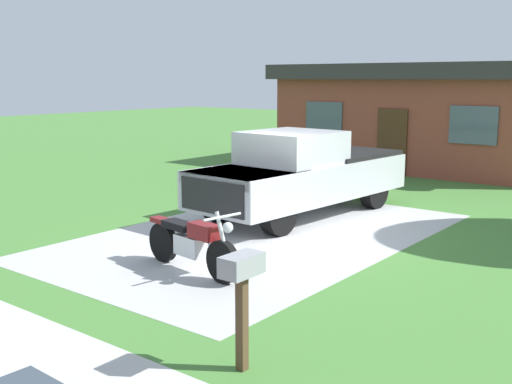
% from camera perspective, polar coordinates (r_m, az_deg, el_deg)
% --- Properties ---
extents(ground_plane, '(80.00, 80.00, 0.00)m').
position_cam_1_polar(ground_plane, '(12.19, 0.49, -4.00)').
color(ground_plane, '#437933').
extents(driveway_pad, '(5.28, 8.52, 0.01)m').
position_cam_1_polar(driveway_pad, '(12.19, 0.49, -3.99)').
color(driveway_pad, '#B0B0B0').
rests_on(driveway_pad, ground).
extents(motorcycle, '(2.20, 0.73, 1.09)m').
position_cam_1_polar(motorcycle, '(9.88, -5.91, -4.67)').
color(motorcycle, black).
rests_on(motorcycle, ground).
extents(pickup_truck, '(2.42, 5.75, 1.90)m').
position_cam_1_polar(pickup_truck, '(13.94, 4.41, 1.80)').
color(pickup_truck, black).
rests_on(pickup_truck, ground).
extents(mailbox, '(0.26, 0.48, 1.26)m').
position_cam_1_polar(mailbox, '(6.45, -1.31, -8.16)').
color(mailbox, '#4C3823').
rests_on(mailbox, ground).
extents(neighbor_house, '(9.60, 5.60, 3.50)m').
position_cam_1_polar(neighbor_house, '(22.31, 15.28, 6.85)').
color(neighbor_house, brown).
rests_on(neighbor_house, ground).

